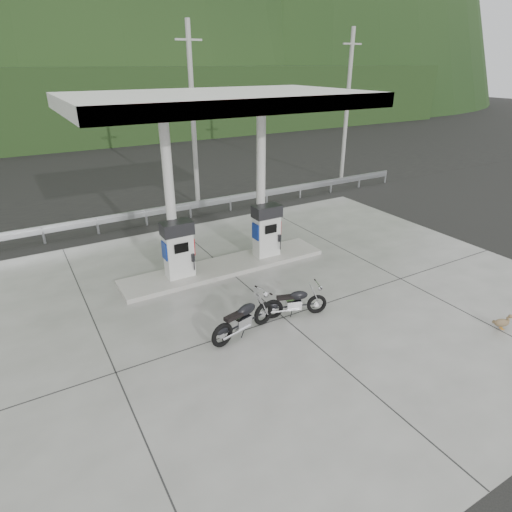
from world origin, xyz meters
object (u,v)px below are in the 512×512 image
motorcycle_left (244,319)px  duck (502,323)px  motorcycle_right (295,303)px  gas_pump_right (267,231)px  gas_pump_left (179,249)px

motorcycle_left → duck: 6.68m
motorcycle_right → motorcycle_left: bearing=-158.8°
gas_pump_right → motorcycle_left: size_ratio=0.95×
gas_pump_right → motorcycle_left: gas_pump_right is taller
gas_pump_left → motorcycle_right: bearing=-61.6°
motorcycle_right → gas_pump_right: bearing=88.6°
gas_pump_left → motorcycle_left: 3.70m
gas_pump_right → motorcycle_right: bearing=-109.7°
motorcycle_left → motorcycle_right: 1.64m
gas_pump_left → duck: bearing=-47.8°
gas_pump_right → motorcycle_right: (-1.28, -3.56, -0.65)m
gas_pump_right → motorcycle_left: (-2.91, -3.64, -0.60)m
gas_pump_left → duck: (6.17, -6.80, -0.87)m
duck → motorcycle_left: bearing=176.3°
gas_pump_left → motorcycle_left: gas_pump_left is taller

